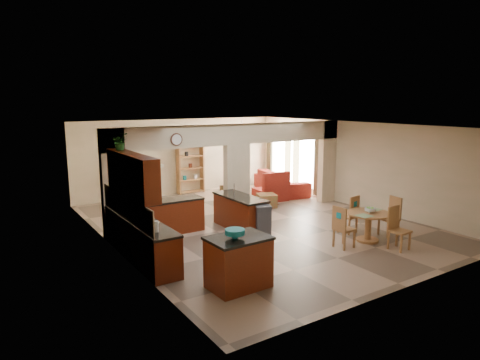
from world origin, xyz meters
TOP-DOWN VIEW (x-y plane):
  - floor at (0.00, 0.00)m, footprint 10.00×10.00m
  - ceiling at (0.00, 0.00)m, footprint 10.00×10.00m
  - wall_back at (0.00, 5.00)m, footprint 8.00×0.00m
  - wall_front at (0.00, -5.00)m, footprint 8.00×0.00m
  - wall_left at (-4.00, 0.00)m, footprint 0.00×10.00m
  - wall_right at (4.00, 0.00)m, footprint 0.00×10.00m
  - partition_left_pier at (-3.70, 1.00)m, footprint 0.60×0.25m
  - partition_center_pier at (0.00, 1.00)m, footprint 0.80×0.25m
  - partition_right_pier at (3.70, 1.00)m, footprint 0.60×0.25m
  - partition_header at (0.00, 1.00)m, footprint 8.00×0.25m
  - kitchen_counter at (-3.26, -0.25)m, footprint 2.52×3.29m
  - upper_cabinets at (-3.82, -0.80)m, footprint 0.35×2.40m
  - peninsula at (-0.60, -0.11)m, footprint 0.70×1.85m
  - wall_clock at (-2.00, 0.85)m, footprint 0.34×0.03m
  - rug at (1.20, 2.10)m, footprint 1.60×1.30m
  - fireplace at (-1.60, 4.83)m, footprint 1.60×0.35m
  - shelving_unit at (0.35, 4.82)m, footprint 1.00×0.32m
  - window_a at (3.97, 2.30)m, footprint 0.02×0.90m
  - window_b at (3.97, 4.00)m, footprint 0.02×0.90m
  - glazed_door at (3.97, 3.15)m, footprint 0.02×0.70m
  - drape_a_left at (3.93, 1.70)m, footprint 0.10×0.28m
  - drape_a_right at (3.93, 2.90)m, footprint 0.10×0.28m
  - drape_b_left at (3.93, 3.40)m, footprint 0.10×0.28m
  - drape_b_right at (3.93, 4.60)m, footprint 0.10×0.28m
  - ceiling_fan at (1.50, 3.00)m, footprint 1.00×1.00m
  - kitchen_island at (-2.68, -3.26)m, footprint 1.17×0.85m
  - teal_bowl at (-2.77, -3.28)m, footprint 0.37×0.37m
  - trash_can at (-0.54, -1.11)m, footprint 0.46×0.43m
  - dining_table at (1.49, -2.76)m, footprint 1.08×1.08m
  - fruit_bowl at (1.50, -2.79)m, footprint 0.27×0.27m
  - sofa at (3.30, 3.01)m, footprint 2.88×1.56m
  - chaise at (2.14, 2.16)m, footprint 1.12×0.95m
  - armchair at (0.85, 2.60)m, footprint 1.03×1.03m
  - ottoman at (1.46, 1.46)m, footprint 0.76×0.76m
  - plant at (-3.82, -0.11)m, footprint 0.38×0.34m
  - chair_north at (1.61, -2.07)m, footprint 0.49×0.49m
  - chair_east at (2.38, -2.77)m, footprint 0.48×0.48m
  - chair_south at (1.62, -3.50)m, footprint 0.45×0.45m
  - chair_west at (0.56, -2.76)m, footprint 0.44×0.43m

SIDE VIEW (x-z plane):
  - floor at x=0.00m, z-range 0.00..0.00m
  - rug at x=1.20m, z-range 0.00..0.01m
  - chaise at x=2.14m, z-range 0.00..0.42m
  - ottoman at x=1.46m, z-range 0.00..0.43m
  - armchair at x=0.85m, z-range 0.00..0.67m
  - trash_can at x=-0.54m, z-range 0.00..0.78m
  - sofa at x=3.30m, z-range 0.00..0.80m
  - peninsula at x=-0.60m, z-range 0.00..0.91m
  - kitchen_counter at x=-3.26m, z-range -0.27..1.20m
  - dining_table at x=1.49m, z-range 0.13..0.86m
  - kitchen_island at x=-2.68m, z-range 0.00..0.99m
  - chair_north at x=1.61m, z-range 0.04..1.07m
  - chair_east at x=2.38m, z-range 0.04..1.07m
  - chair_south at x=1.62m, z-range 0.04..1.07m
  - chair_west at x=0.56m, z-range 0.04..1.07m
  - fireplace at x=-1.60m, z-range 0.01..1.21m
  - fruit_bowl at x=1.50m, z-range 0.74..0.88m
  - shelving_unit at x=0.35m, z-range 0.00..1.80m
  - glazed_door at x=3.97m, z-range 0.00..2.10m
  - teal_bowl at x=-2.77m, z-range 0.99..1.16m
  - partition_center_pier at x=0.00m, z-range 0.00..2.20m
  - drape_a_left at x=3.93m, z-range 0.05..2.35m
  - drape_a_right at x=3.93m, z-range 0.05..2.35m
  - drape_b_left at x=3.93m, z-range 0.05..2.35m
  - drape_b_right at x=3.93m, z-range 0.05..2.35m
  - window_a at x=3.97m, z-range 0.25..2.15m
  - window_b at x=3.97m, z-range 0.25..2.15m
  - partition_left_pier at x=-3.70m, z-range 0.00..2.80m
  - partition_right_pier at x=3.70m, z-range 0.00..2.80m
  - wall_back at x=0.00m, z-range -2.60..5.40m
  - wall_front at x=0.00m, z-range -2.60..5.40m
  - wall_left at x=-4.00m, z-range -3.60..6.40m
  - wall_right at x=4.00m, z-range -3.60..6.40m
  - upper_cabinets at x=-3.82m, z-range 1.47..2.37m
  - wall_clock at x=-2.00m, z-range 2.28..2.62m
  - partition_header at x=0.00m, z-range 2.20..2.80m
  - ceiling_fan at x=1.50m, z-range 2.51..2.61m
  - plant at x=-3.82m, z-range 2.37..2.77m
  - ceiling at x=0.00m, z-range 2.80..2.80m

